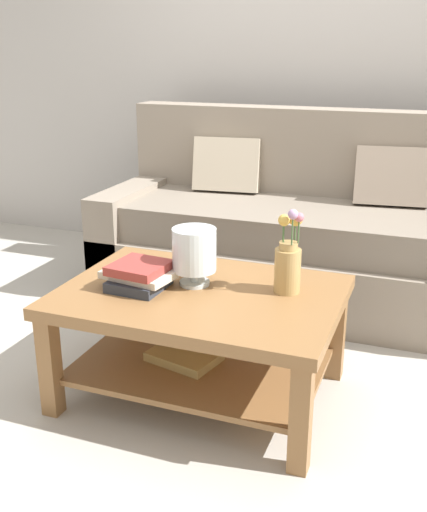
{
  "coord_description": "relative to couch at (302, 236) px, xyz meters",
  "views": [
    {
      "loc": [
        0.84,
        -2.41,
        1.42
      ],
      "look_at": [
        -0.02,
        -0.13,
        0.57
      ],
      "focal_mm": 43.09,
      "sensor_mm": 36.0,
      "label": 1
    }
  ],
  "objects": [
    {
      "name": "back_wall",
      "position": [
        -0.13,
        0.71,
        0.99
      ],
      "size": [
        6.4,
        0.12,
        2.7
      ],
      "primitive_type": "cube",
      "color": "#BCB7B2",
      "rests_on": "ground"
    },
    {
      "name": "ground_plane",
      "position": [
        -0.13,
        -0.94,
        -0.36
      ],
      "size": [
        10.0,
        10.0,
        0.0
      ],
      "primitive_type": "plane",
      "color": "#B7B2A8"
    },
    {
      "name": "couch",
      "position": [
        0.0,
        0.0,
        0.0
      ],
      "size": [
        2.28,
        0.9,
        1.06
      ],
      "color": "gray",
      "rests_on": "ground"
    },
    {
      "name": "flower_pitcher",
      "position": [
        0.19,
        -1.11,
        0.24
      ],
      "size": [
        0.11,
        0.11,
        0.35
      ],
      "color": "tan",
      "rests_on": "coffee_table"
    },
    {
      "name": "glass_hurricane_vase",
      "position": [
        -0.19,
        -1.17,
        0.25
      ],
      "size": [
        0.18,
        0.18,
        0.24
      ],
      "color": "silver",
      "rests_on": "coffee_table"
    },
    {
      "name": "book_stack_main",
      "position": [
        -0.39,
        -1.28,
        0.16
      ],
      "size": [
        0.3,
        0.23,
        0.11
      ],
      "color": "#2D333D",
      "rests_on": "coffee_table"
    },
    {
      "name": "coffee_table",
      "position": [
        -0.14,
        -1.22,
        -0.02
      ],
      "size": [
        1.12,
        0.8,
        0.47
      ],
      "color": "olive",
      "rests_on": "ground"
    }
  ]
}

